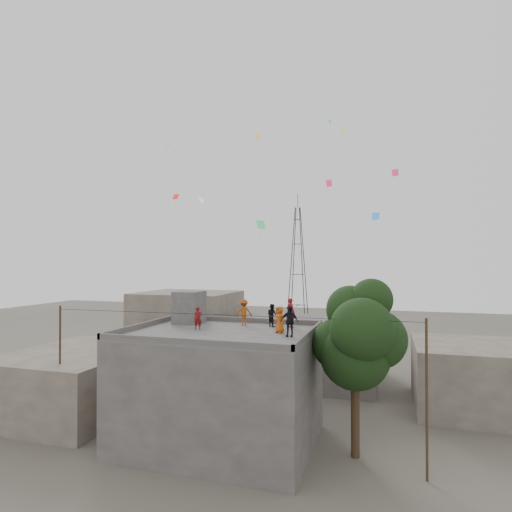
{
  "coord_description": "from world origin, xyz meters",
  "views": [
    {
      "loc": [
        8.89,
        -21.96,
        9.97
      ],
      "look_at": [
        1.84,
        0.64,
        10.29
      ],
      "focal_mm": 30.0,
      "sensor_mm": 36.0,
      "label": 1
    }
  ],
  "objects_px": {
    "tree": "(358,337)",
    "person_red_adult": "(291,313)",
    "transmission_tower": "(298,268)",
    "person_dark_adult": "(289,321)",
    "stair_head_box": "(189,307)"
  },
  "relations": [
    {
      "from": "person_red_adult",
      "to": "tree",
      "type": "bearing_deg",
      "value": -175.21
    },
    {
      "from": "person_red_adult",
      "to": "person_dark_adult",
      "type": "bearing_deg",
      "value": 133.58
    },
    {
      "from": "transmission_tower",
      "to": "person_dark_adult",
      "type": "relative_size",
      "value": 12.66
    },
    {
      "from": "person_red_adult",
      "to": "person_dark_adult",
      "type": "distance_m",
      "value": 3.07
    },
    {
      "from": "transmission_tower",
      "to": "person_red_adult",
      "type": "xyz_separation_m",
      "value": [
        7.33,
        -37.33,
        -2.11
      ]
    },
    {
      "from": "transmission_tower",
      "to": "person_dark_adult",
      "type": "bearing_deg",
      "value": -78.85
    },
    {
      "from": "tree",
      "to": "person_red_adult",
      "type": "xyz_separation_m",
      "value": [
        -4.03,
        2.08,
        0.86
      ]
    },
    {
      "from": "stair_head_box",
      "to": "person_red_adult",
      "type": "height_order",
      "value": "stair_head_box"
    },
    {
      "from": "stair_head_box",
      "to": "person_dark_adult",
      "type": "height_order",
      "value": "stair_head_box"
    },
    {
      "from": "tree",
      "to": "person_red_adult",
      "type": "height_order",
      "value": "tree"
    },
    {
      "from": "tree",
      "to": "transmission_tower",
      "type": "xyz_separation_m",
      "value": [
        -11.37,
        39.4,
        2.97
      ]
    },
    {
      "from": "transmission_tower",
      "to": "person_red_adult",
      "type": "height_order",
      "value": "transmission_tower"
    },
    {
      "from": "transmission_tower",
      "to": "person_dark_adult",
      "type": "distance_m",
      "value": 41.17
    },
    {
      "from": "tree",
      "to": "transmission_tower",
      "type": "relative_size",
      "value": 0.45
    },
    {
      "from": "transmission_tower",
      "to": "person_dark_adult",
      "type": "height_order",
      "value": "transmission_tower"
    }
  ]
}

